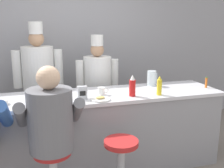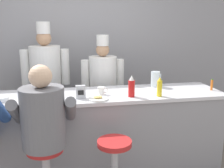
{
  "view_description": "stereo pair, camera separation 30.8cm",
  "coord_description": "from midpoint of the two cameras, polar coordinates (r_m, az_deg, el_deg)",
  "views": [
    {
      "loc": [
        -0.63,
        -2.55,
        1.77
      ],
      "look_at": [
        0.22,
        0.33,
        1.07
      ],
      "focal_mm": 42.0,
      "sensor_mm": 36.0,
      "label": 1
    },
    {
      "loc": [
        -0.33,
        -2.62,
        1.77
      ],
      "look_at": [
        0.22,
        0.33,
        1.07
      ],
      "focal_mm": 42.0,
      "sensor_mm": 36.0,
      "label": 2
    }
  ],
  "objects": [
    {
      "name": "wall_back",
      "position": [
        4.5,
        -10.26,
        7.47
      ],
      "size": [
        10.0,
        0.06,
        2.7
      ],
      "color": "#99999E",
      "rests_on": "ground_plane"
    },
    {
      "name": "diner_counter",
      "position": [
        3.26,
        -6.65,
        -10.39
      ],
      "size": [
        3.13,
        0.74,
        0.95
      ],
      "color": "gray",
      "rests_on": "ground_plane"
    },
    {
      "name": "ketchup_bottle_red",
      "position": [
        2.98,
        1.52,
        -0.54
      ],
      "size": [
        0.07,
        0.07,
        0.25
      ],
      "color": "red",
      "rests_on": "diner_counter"
    },
    {
      "name": "mustard_bottle_yellow",
      "position": [
        3.06,
        7.46,
        -0.47
      ],
      "size": [
        0.06,
        0.06,
        0.23
      ],
      "color": "yellow",
      "rests_on": "diner_counter"
    },
    {
      "name": "hot_sauce_bottle_orange",
      "position": [
        3.55,
        17.53,
        0.27
      ],
      "size": [
        0.03,
        0.03,
        0.14
      ],
      "color": "orange",
      "rests_on": "diner_counter"
    },
    {
      "name": "water_pitcher_clear",
      "position": [
        3.52,
        6.18,
        1.23
      ],
      "size": [
        0.14,
        0.12,
        0.2
      ],
      "color": "silver",
      "rests_on": "diner_counter"
    },
    {
      "name": "breakfast_plate",
      "position": [
        2.86,
        -5.63,
        -3.31
      ],
      "size": [
        0.22,
        0.22,
        0.04
      ],
      "color": "white",
      "rests_on": "diner_counter"
    },
    {
      "name": "cereal_bowl",
      "position": [
        2.99,
        -25.77,
        -3.65
      ],
      "size": [
        0.14,
        0.14,
        0.05
      ],
      "color": "white",
      "rests_on": "diner_counter"
    },
    {
      "name": "coffee_mug_white",
      "position": [
        3.06,
        -5.11,
        -1.57
      ],
      "size": [
        0.13,
        0.08,
        0.09
      ],
      "color": "white",
      "rests_on": "diner_counter"
    },
    {
      "name": "napkin_dispenser_chrome",
      "position": [
        2.91,
        -9.54,
        -1.93
      ],
      "size": [
        0.11,
        0.06,
        0.15
      ],
      "color": "silver",
      "rests_on": "diner_counter"
    },
    {
      "name": "diner_seated_grey",
      "position": [
        2.47,
        -16.76,
        -8.39
      ],
      "size": [
        0.6,
        0.6,
        1.43
      ],
      "color": "#B2B5BA",
      "rests_on": "ground_plane"
    },
    {
      "name": "empty_stool_round",
      "position": [
        2.71,
        -1.4,
        -16.4
      ],
      "size": [
        0.34,
        0.34,
        0.66
      ],
      "color": "#B2B5BA",
      "rests_on": "ground_plane"
    },
    {
      "name": "cook_in_whites_near",
      "position": [
        3.98,
        -17.8,
        1.08
      ],
      "size": [
        0.7,
        0.45,
        1.8
      ],
      "color": "#232328",
      "rests_on": "ground_plane"
    },
    {
      "name": "cook_in_whites_far",
      "position": [
        3.86,
        -5.43,
        -0.25
      ],
      "size": [
        0.63,
        0.4,
        1.61
      ],
      "color": "#232328",
      "rests_on": "ground_plane"
    }
  ]
}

